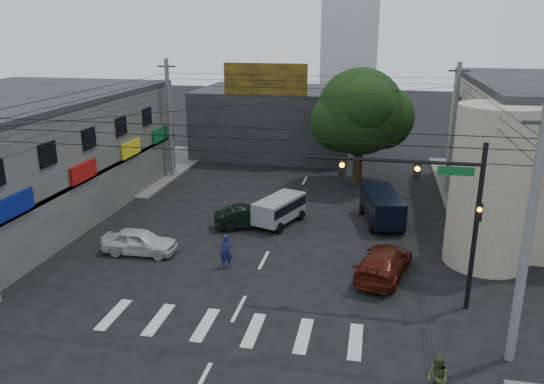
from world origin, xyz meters
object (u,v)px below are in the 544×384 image
(street_tree, at_px, (360,112))
(pedestrian_olive, at_px, (437,378))
(silver_minivan, at_px, (279,211))
(traffic_officer, at_px, (226,252))
(dark_sedan, at_px, (247,217))
(navy_van, at_px, (382,208))
(utility_pole_far_left, at_px, (169,119))
(traffic_gantry, at_px, (436,198))
(utility_pole_near_right, at_px, (527,241))
(utility_pole_far_right, at_px, (453,129))
(maroon_sedan, at_px, (384,262))
(white_compact, at_px, (139,241))

(street_tree, xyz_separation_m, pedestrian_olive, (3.69, -24.26, -4.70))
(pedestrian_olive, bearing_deg, silver_minivan, 179.35)
(traffic_officer, relative_size, pedestrian_olive, 1.11)
(dark_sedan, relative_size, navy_van, 0.82)
(dark_sedan, bearing_deg, street_tree, -54.35)
(dark_sedan, bearing_deg, pedestrian_olive, -169.76)
(utility_pole_far_left, distance_m, traffic_officer, 18.02)
(traffic_officer, bearing_deg, traffic_gantry, -19.34)
(traffic_gantry, bearing_deg, street_tree, 101.99)
(street_tree, distance_m, silver_minivan, 11.54)
(utility_pole_near_right, bearing_deg, dark_sedan, 138.75)
(utility_pole_far_right, bearing_deg, pedestrian_olive, -96.90)
(dark_sedan, xyz_separation_m, traffic_officer, (0.33, -5.66, 0.22))
(utility_pole_near_right, relative_size, traffic_officer, 5.35)
(dark_sedan, bearing_deg, utility_pole_near_right, -156.18)
(dark_sedan, relative_size, silver_minivan, 0.99)
(utility_pole_near_right, xyz_separation_m, utility_pole_far_left, (-21.00, 20.50, 0.00))
(silver_minivan, bearing_deg, navy_van, -56.91)
(traffic_gantry, relative_size, traffic_officer, 4.19)
(traffic_gantry, relative_size, maroon_sedan, 1.38)
(utility_pole_far_left, height_order, maroon_sedan, utility_pole_far_left)
(street_tree, height_order, utility_pole_near_right, utility_pole_near_right)
(utility_pole_far_left, relative_size, navy_van, 1.82)
(traffic_gantry, relative_size, white_compact, 1.81)
(traffic_gantry, bearing_deg, maroon_sedan, 126.69)
(street_tree, height_order, dark_sedan, street_tree)
(street_tree, bearing_deg, traffic_officer, -109.13)
(dark_sedan, xyz_separation_m, maroon_sedan, (7.97, -5.00, 0.07))
(traffic_gantry, distance_m, utility_pole_far_left, 25.00)
(maroon_sedan, distance_m, navy_van, 7.25)
(street_tree, height_order, traffic_officer, street_tree)
(navy_van, bearing_deg, dark_sedan, 93.73)
(utility_pole_far_left, distance_m, dark_sedan, 13.42)
(maroon_sedan, relative_size, navy_van, 1.04)
(white_compact, relative_size, traffic_officer, 2.31)
(traffic_gantry, xyz_separation_m, pedestrian_olive, (-0.14, -6.25, -4.06))
(dark_sedan, height_order, pedestrian_olive, pedestrian_olive)
(utility_pole_far_left, relative_size, silver_minivan, 2.22)
(navy_van, bearing_deg, utility_pole_far_right, -44.51)
(utility_pole_near_right, bearing_deg, navy_van, 109.35)
(dark_sedan, distance_m, maroon_sedan, 9.41)
(street_tree, distance_m, utility_pole_far_left, 14.56)
(white_compact, distance_m, silver_minivan, 8.61)
(dark_sedan, bearing_deg, silver_minivan, -88.43)
(utility_pole_far_right, xyz_separation_m, dark_sedan, (-12.46, -9.57, -3.96))
(traffic_officer, bearing_deg, street_tree, 62.18)
(utility_pole_far_left, xyz_separation_m, white_compact, (3.90, -14.44, -3.93))
(utility_pole_near_right, bearing_deg, pedestrian_olive, -135.57)
(street_tree, distance_m, white_compact, 19.34)
(utility_pole_far_left, bearing_deg, traffic_gantry, -42.86)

